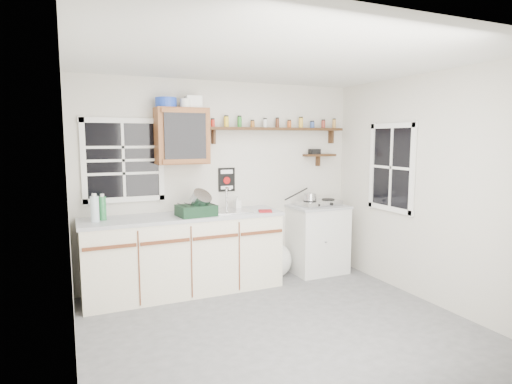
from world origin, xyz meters
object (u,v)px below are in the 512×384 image
(main_cabinet, at_px, (185,254))
(right_cabinet, at_px, (318,239))
(hotplate, at_px, (319,203))
(upper_cabinet, at_px, (182,136))
(dish_rack, at_px, (197,207))
(spice_shelf, at_px, (277,128))

(main_cabinet, height_order, right_cabinet, main_cabinet)
(hotplate, bearing_deg, upper_cabinet, 170.80)
(main_cabinet, relative_size, dish_rack, 5.19)
(right_cabinet, height_order, spice_shelf, spice_shelf)
(main_cabinet, bearing_deg, hotplate, 0.17)
(upper_cabinet, relative_size, spice_shelf, 0.34)
(main_cabinet, bearing_deg, upper_cabinet, 76.32)
(upper_cabinet, xyz_separation_m, dish_rack, (0.10, -0.25, -0.80))
(right_cabinet, bearing_deg, hotplate, -90.70)
(spice_shelf, relative_size, dish_rack, 4.29)
(spice_shelf, bearing_deg, upper_cabinet, -176.88)
(right_cabinet, relative_size, spice_shelf, 0.48)
(right_cabinet, height_order, dish_rack, dish_rack)
(dish_rack, relative_size, hotplate, 0.76)
(upper_cabinet, xyz_separation_m, hotplate, (1.80, -0.14, -0.88))
(right_cabinet, relative_size, upper_cabinet, 1.40)
(main_cabinet, height_order, hotplate, hotplate)
(right_cabinet, distance_m, dish_rack, 1.80)
(spice_shelf, distance_m, hotplate, 1.14)
(main_cabinet, distance_m, right_cabinet, 1.84)
(right_cabinet, xyz_separation_m, upper_cabinet, (-1.80, 0.12, 1.37))
(spice_shelf, bearing_deg, right_cabinet, -19.52)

